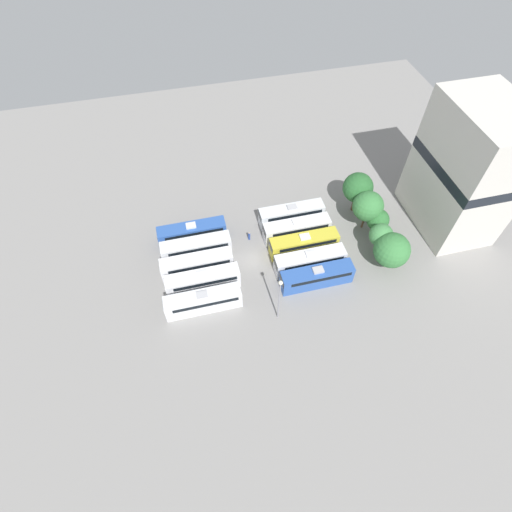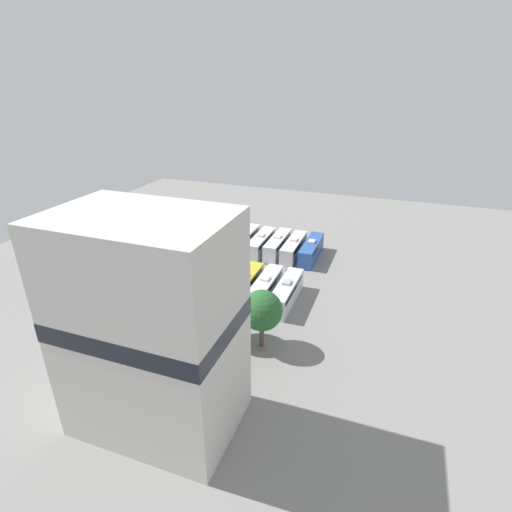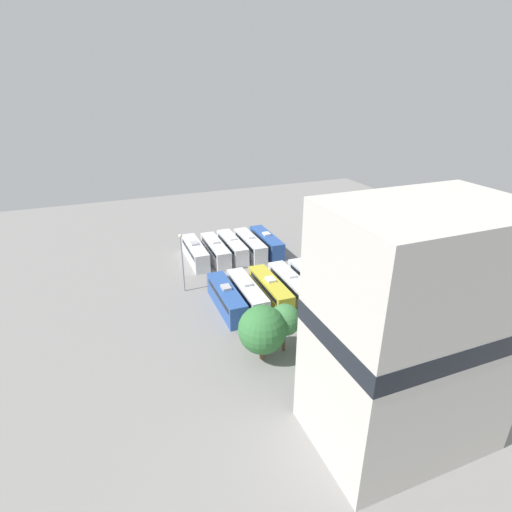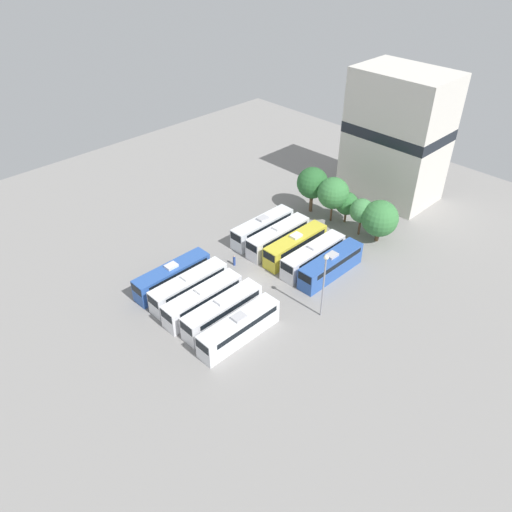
% 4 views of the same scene
% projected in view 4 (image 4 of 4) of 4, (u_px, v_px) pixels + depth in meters
% --- Properties ---
extents(ground_plane, '(109.19, 109.19, 0.00)m').
position_uv_depth(ground_plane, '(253.00, 281.00, 68.50)').
color(ground_plane, gray).
extents(bus_0, '(2.53, 11.14, 3.58)m').
position_uv_depth(bus_0, '(173.00, 276.00, 66.52)').
color(bus_0, '#2D56A8').
rests_on(bus_0, ground_plane).
extents(bus_1, '(2.53, 11.14, 3.58)m').
position_uv_depth(bus_1, '(189.00, 286.00, 64.68)').
color(bus_1, silver).
rests_on(bus_1, ground_plane).
extents(bus_2, '(2.53, 11.14, 3.58)m').
position_uv_depth(bus_2, '(203.00, 300.00, 62.54)').
color(bus_2, white).
rests_on(bus_2, ground_plane).
extents(bus_3, '(2.53, 11.14, 3.58)m').
position_uv_depth(bus_3, '(223.00, 311.00, 60.88)').
color(bus_3, white).
rests_on(bus_3, ground_plane).
extents(bus_4, '(2.53, 11.14, 3.58)m').
position_uv_depth(bus_4, '(239.00, 327.00, 58.49)').
color(bus_4, silver).
rests_on(bus_4, ground_plane).
extents(bus_5, '(2.53, 11.14, 3.58)m').
position_uv_depth(bus_5, '(263.00, 227.00, 76.26)').
color(bus_5, silver).
rests_on(bus_5, ground_plane).
extents(bus_6, '(2.53, 11.14, 3.58)m').
position_uv_depth(bus_6, '(278.00, 237.00, 74.22)').
color(bus_6, silver).
rests_on(bus_6, ground_plane).
extents(bus_7, '(2.53, 11.14, 3.58)m').
position_uv_depth(bus_7, '(296.00, 245.00, 72.40)').
color(bus_7, gold).
rests_on(bus_7, ground_plane).
extents(bus_8, '(2.53, 11.14, 3.58)m').
position_uv_depth(bus_8, '(313.00, 256.00, 70.27)').
color(bus_8, silver).
rests_on(bus_8, ground_plane).
extents(bus_9, '(2.53, 11.14, 3.58)m').
position_uv_depth(bus_9, '(331.00, 265.00, 68.51)').
color(bus_9, '#2D56A8').
rests_on(bus_9, ground_plane).
extents(worker_person, '(0.36, 0.36, 1.65)m').
position_uv_depth(worker_person, '(234.00, 261.00, 70.99)').
color(worker_person, navy).
rests_on(worker_person, ground_plane).
extents(light_pole, '(0.60, 0.60, 9.25)m').
position_uv_depth(light_pole, '(324.00, 277.00, 59.27)').
color(light_pole, gray).
rests_on(light_pole, ground_plane).
extents(tree_0, '(5.11, 5.11, 7.82)m').
position_uv_depth(tree_0, '(312.00, 183.00, 80.75)').
color(tree_0, brown).
rests_on(tree_0, ground_plane).
extents(tree_1, '(5.03, 5.03, 7.56)m').
position_uv_depth(tree_1, '(333.00, 193.00, 78.39)').
color(tree_1, brown).
rests_on(tree_1, ground_plane).
extents(tree_2, '(3.67, 3.67, 5.23)m').
position_uv_depth(tree_2, '(347.00, 204.00, 79.03)').
color(tree_2, brown).
rests_on(tree_2, ground_plane).
extents(tree_3, '(3.71, 3.71, 6.09)m').
position_uv_depth(tree_3, '(362.00, 211.00, 75.56)').
color(tree_3, brown).
rests_on(tree_3, ground_plane).
extents(tree_4, '(5.52, 5.52, 6.70)m').
position_uv_depth(tree_4, '(380.00, 218.00, 74.27)').
color(tree_4, brown).
rests_on(tree_4, ground_plane).
extents(depot_building, '(15.32, 10.47, 21.44)m').
position_uv_depth(depot_building, '(397.00, 136.00, 82.41)').
color(depot_building, beige).
rests_on(depot_building, ground_plane).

